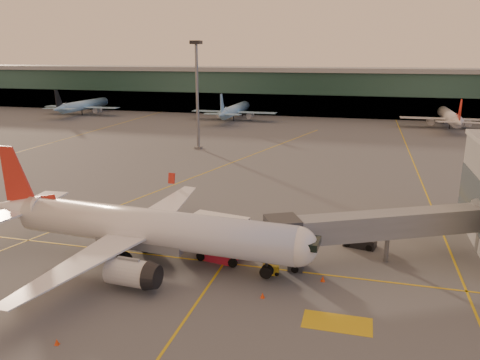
% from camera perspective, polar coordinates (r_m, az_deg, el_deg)
% --- Properties ---
extents(ground, '(600.00, 600.00, 0.00)m').
position_cam_1_polar(ground, '(50.58, -9.17, -11.68)').
color(ground, '#4C4F54').
rests_on(ground, ground).
extents(taxi_markings, '(100.12, 173.00, 0.01)m').
position_cam_1_polar(taxi_markings, '(92.29, -2.20, 0.93)').
color(taxi_markings, gold).
rests_on(taxi_markings, ground).
extents(terminal, '(400.00, 20.00, 17.60)m').
position_cam_1_polar(terminal, '(184.30, 9.07, 10.65)').
color(terminal, '#19382D').
rests_on(terminal, ground).
extents(mast_west_near, '(2.40, 2.40, 25.60)m').
position_cam_1_polar(mast_west_near, '(114.17, -5.26, 11.18)').
color(mast_west_near, slate).
rests_on(mast_west_near, ground).
extents(distant_aircraft_row, '(225.00, 34.00, 13.00)m').
position_cam_1_polar(distant_aircraft_row, '(176.34, -9.72, 7.56)').
color(distant_aircraft_row, '#83B7DC').
rests_on(distant_aircraft_row, ground).
extents(main_airplane, '(40.19, 36.22, 12.13)m').
position_cam_1_polar(main_airplane, '(53.25, -11.92, -5.78)').
color(main_airplane, white).
rests_on(main_airplane, ground).
extents(jet_bridge, '(26.98, 15.55, 5.96)m').
position_cam_1_polar(jet_bridge, '(55.30, 19.01, -5.25)').
color(jet_bridge, slate).
rests_on(jet_bridge, ground).
extents(catering_truck, '(6.88, 3.96, 5.03)m').
position_cam_1_polar(catering_truck, '(53.11, -2.49, -6.76)').
color(catering_truck, red).
rests_on(catering_truck, ground).
extents(gpu_cart, '(1.85, 1.20, 1.03)m').
position_cam_1_polar(gpu_cart, '(50.68, 3.77, -10.82)').
color(gpu_cart, gold).
rests_on(gpu_cart, ground).
extents(pushback_tug, '(4.07, 2.78, 1.91)m').
position_cam_1_polar(pushback_tug, '(58.97, 14.41, -7.14)').
color(pushback_tug, black).
rests_on(pushback_tug, ground).
extents(cone_nose, '(0.48, 0.48, 0.61)m').
position_cam_1_polar(cone_nose, '(49.87, 10.07, -11.76)').
color(cone_nose, red).
rests_on(cone_nose, ground).
extents(cone_wing_right, '(0.40, 0.40, 0.51)m').
position_cam_1_polar(cone_wing_right, '(42.45, -21.43, -17.90)').
color(cone_wing_right, red).
rests_on(cone_wing_right, ground).
extents(cone_wing_left, '(0.48, 0.48, 0.61)m').
position_cam_1_polar(cone_wing_left, '(68.28, -5.20, -4.04)').
color(cone_wing_left, red).
rests_on(cone_wing_left, ground).
extents(cone_fwd, '(0.43, 0.43, 0.55)m').
position_cam_1_polar(cone_fwd, '(46.23, 2.77, -13.86)').
color(cone_fwd, red).
rests_on(cone_fwd, ground).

